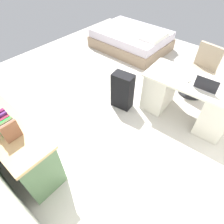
# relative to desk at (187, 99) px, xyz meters

# --- Properties ---
(ground_plane) EXTENTS (6.03, 6.03, 0.00)m
(ground_plane) POSITION_rel_desk_xyz_m (1.18, 0.18, -0.39)
(ground_plane) COLOR beige
(desk) EXTENTS (1.48, 0.74, 0.74)m
(desk) POSITION_rel_desk_xyz_m (0.00, 0.00, 0.00)
(desk) COLOR silver
(desk) RESTS_ON ground_plane
(office_chair) EXTENTS (0.52, 0.52, 0.94)m
(office_chair) POSITION_rel_desk_xyz_m (0.13, -0.79, 0.03)
(office_chair) COLOR black
(office_chair) RESTS_ON ground_plane
(credenza) EXTENTS (1.80, 0.48, 0.77)m
(credenza) POSITION_rel_desk_xyz_m (1.48, 2.32, -0.00)
(credenza) COLOR #4C6B47
(credenza) RESTS_ON ground_plane
(bed) EXTENTS (1.90, 1.41, 0.58)m
(bed) POSITION_rel_desk_xyz_m (2.22, -1.47, -0.14)
(bed) COLOR gray
(bed) RESTS_ON ground_plane
(suitcase_black) EXTENTS (0.39, 0.27, 0.68)m
(suitcase_black) POSITION_rel_desk_xyz_m (0.96, 0.49, -0.05)
(suitcase_black) COLOR black
(suitcase_black) RESTS_ON ground_plane
(laptop) EXTENTS (0.32, 0.24, 0.21)m
(laptop) POSITION_rel_desk_xyz_m (-0.20, 0.08, 0.40)
(laptop) COLOR #B7B7BC
(laptop) RESTS_ON desk
(computer_mouse) EXTENTS (0.07, 0.10, 0.03)m
(computer_mouse) POSITION_rel_desk_xyz_m (0.06, 0.05, 0.37)
(computer_mouse) COLOR white
(computer_mouse) RESTS_ON desk
(book_row) EXTENTS (0.31, 0.17, 0.23)m
(book_row) POSITION_rel_desk_xyz_m (1.15, 2.32, 0.49)
(book_row) COLOR brown
(book_row) RESTS_ON credenza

